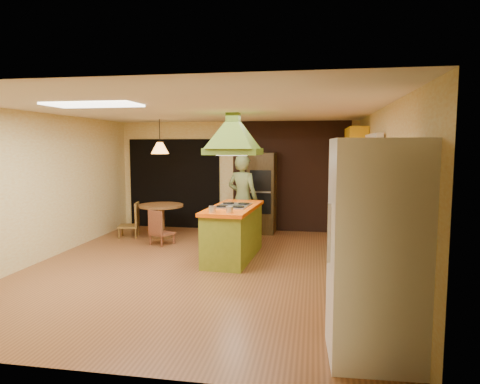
% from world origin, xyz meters
% --- Properties ---
extents(ground, '(6.50, 6.50, 0.00)m').
position_xyz_m(ground, '(0.00, 0.00, 0.00)').
color(ground, brown).
rests_on(ground, ground).
extents(room_walls, '(5.50, 6.50, 6.50)m').
position_xyz_m(room_walls, '(0.00, 0.00, 1.25)').
color(room_walls, beige).
rests_on(room_walls, ground).
extents(ceiling_plane, '(6.50, 6.50, 0.00)m').
position_xyz_m(ceiling_plane, '(0.00, 0.00, 2.50)').
color(ceiling_plane, silver).
rests_on(ceiling_plane, room_walls).
extents(brick_panel, '(2.64, 0.03, 2.50)m').
position_xyz_m(brick_panel, '(1.25, 3.23, 1.25)').
color(brick_panel, '#381E14').
rests_on(brick_panel, ground).
extents(nook_opening, '(2.20, 0.03, 2.10)m').
position_xyz_m(nook_opening, '(-1.50, 3.23, 1.05)').
color(nook_opening, black).
rests_on(nook_opening, ground).
extents(right_counter, '(0.62, 3.05, 0.92)m').
position_xyz_m(right_counter, '(2.45, 0.60, 0.46)').
color(right_counter, olive).
rests_on(right_counter, ground).
extents(upper_cabinets, '(0.34, 1.40, 0.70)m').
position_xyz_m(upper_cabinets, '(2.57, 2.20, 1.95)').
color(upper_cabinets, yellow).
rests_on(upper_cabinets, room_walls).
extents(window_right, '(0.12, 1.35, 1.06)m').
position_xyz_m(window_right, '(2.70, 0.40, 1.77)').
color(window_right, black).
rests_on(window_right, room_walls).
extents(fluor_panel, '(1.20, 0.60, 0.03)m').
position_xyz_m(fluor_panel, '(-1.10, -1.20, 2.48)').
color(fluor_panel, white).
rests_on(fluor_panel, ceiling_plane).
extents(kitchen_island, '(0.84, 1.87, 0.93)m').
position_xyz_m(kitchen_island, '(0.42, 0.67, 0.46)').
color(kitchen_island, olive).
rests_on(kitchen_island, ground).
extents(range_hood, '(0.96, 0.72, 0.78)m').
position_xyz_m(range_hood, '(0.42, 0.67, 2.26)').
color(range_hood, '#496318').
rests_on(range_hood, ceiling_plane).
extents(man, '(0.75, 0.60, 1.77)m').
position_xyz_m(man, '(0.37, 1.93, 0.89)').
color(man, '#525C30').
rests_on(man, ground).
extents(refrigerator, '(0.86, 0.82, 2.01)m').
position_xyz_m(refrigerator, '(2.35, -2.56, 1.01)').
color(refrigerator, white).
rests_on(refrigerator, ground).
extents(wall_oven, '(0.62, 0.62, 1.80)m').
position_xyz_m(wall_oven, '(0.64, 2.95, 0.90)').
color(wall_oven, '#3F2D14').
rests_on(wall_oven, ground).
extents(dining_table, '(0.94, 0.94, 0.71)m').
position_xyz_m(dining_table, '(-1.42, 2.08, 0.49)').
color(dining_table, brown).
rests_on(dining_table, ground).
extents(chair_left, '(0.49, 0.49, 0.74)m').
position_xyz_m(chair_left, '(-2.12, 1.98, 0.37)').
color(chair_left, brown).
rests_on(chair_left, ground).
extents(chair_near, '(0.51, 0.51, 0.70)m').
position_xyz_m(chair_near, '(-1.17, 1.43, 0.35)').
color(chair_near, brown).
rests_on(chair_near, ground).
extents(pendant_lamp, '(0.47, 0.47, 0.24)m').
position_xyz_m(pendant_lamp, '(-1.42, 2.08, 1.90)').
color(pendant_lamp, '#FF9E3F').
rests_on(pendant_lamp, ceiling_plane).
extents(canister_large, '(0.18, 0.18, 0.23)m').
position_xyz_m(canister_large, '(2.40, 1.85, 1.03)').
color(canister_large, beige).
rests_on(canister_large, right_counter).
extents(canister_medium, '(0.17, 0.17, 0.19)m').
position_xyz_m(canister_medium, '(2.40, 1.55, 1.01)').
color(canister_medium, beige).
rests_on(canister_medium, right_counter).
extents(canister_small, '(0.14, 0.14, 0.17)m').
position_xyz_m(canister_small, '(2.40, 0.77, 1.00)').
color(canister_small, '#FCE7CA').
rests_on(canister_small, right_counter).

